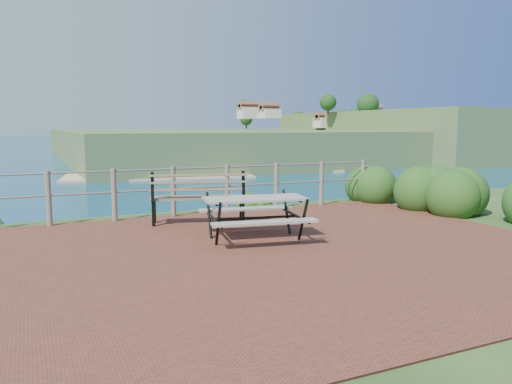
% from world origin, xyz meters
% --- Properties ---
extents(ground, '(10.00, 7.00, 0.12)m').
position_xyz_m(ground, '(0.00, 0.00, 0.00)').
color(ground, brown).
rests_on(ground, ground).
extents(ocean, '(1200.00, 1200.00, 0.00)m').
position_xyz_m(ocean, '(0.00, 200.00, 0.00)').
color(ocean, '#14677A').
rests_on(ocean, ground).
extents(safety_railing, '(9.40, 0.10, 1.00)m').
position_xyz_m(safety_railing, '(0.00, 3.35, 0.57)').
color(safety_railing, '#6B5B4C').
rests_on(safety_railing, ground).
extents(distant_bay, '(290.00, 232.36, 24.00)m').
position_xyz_m(distant_bay, '(173.07, 202.61, -1.52)').
color(distant_bay, '#4A6432').
rests_on(distant_bay, ground).
extents(picnic_table, '(1.68, 1.37, 0.67)m').
position_xyz_m(picnic_table, '(0.63, 0.81, 0.43)').
color(picnic_table, gray).
rests_on(picnic_table, ground).
extents(park_bench, '(1.81, 0.91, 0.99)m').
position_xyz_m(park_bench, '(0.23, 2.45, 0.65)').
color(park_bench, brown).
rests_on(park_bench, ground).
extents(shrub_right_front, '(1.57, 1.57, 2.23)m').
position_xyz_m(shrub_right_front, '(5.28, 1.56, 0.00)').
color(shrub_right_front, '#154616').
rests_on(shrub_right_front, ground).
extents(shrub_right_edge, '(1.01, 1.01, 1.45)m').
position_xyz_m(shrub_right_edge, '(5.09, 3.56, 0.00)').
color(shrub_right_edge, '#154616').
rests_on(shrub_right_edge, ground).
extents(shrub_lip_east, '(0.69, 0.69, 0.41)m').
position_xyz_m(shrub_lip_east, '(2.18, 4.28, 0.00)').
color(shrub_lip_east, '#154616').
rests_on(shrub_lip_east, ground).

